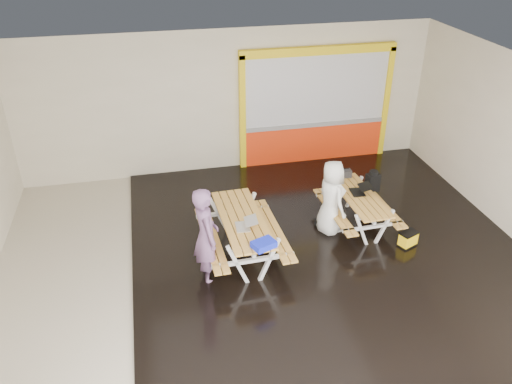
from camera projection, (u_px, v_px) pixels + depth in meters
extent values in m
cube|color=beige|center=(266.00, 260.00, 9.84)|extent=(10.00, 8.00, 0.01)
cube|color=white|center=(268.00, 81.00, 8.11)|extent=(10.00, 8.00, 0.01)
cube|color=beige|center=(228.00, 103.00, 12.37)|extent=(10.00, 0.01, 3.50)
cube|color=beige|center=(354.00, 350.00, 5.58)|extent=(10.00, 0.01, 3.50)
cube|color=black|center=(328.00, 251.00, 10.06)|extent=(7.50, 7.98, 0.05)
cube|color=#F8390F|center=(314.00, 143.00, 13.34)|extent=(3.60, 0.12, 1.00)
cube|color=gray|center=(315.00, 124.00, 13.08)|extent=(3.60, 0.14, 0.10)
cube|color=silver|center=(317.00, 89.00, 12.64)|extent=(3.60, 0.08, 1.72)
cube|color=yellow|center=(242.00, 115.00, 12.51)|extent=(0.14, 0.16, 2.90)
cube|color=yellow|center=(385.00, 103.00, 13.21)|extent=(0.14, 0.16, 2.90)
cube|color=yellow|center=(319.00, 50.00, 12.14)|extent=(3.88, 0.16, 0.20)
cube|color=gold|center=(226.00, 221.00, 9.47)|extent=(0.22, 2.18, 0.04)
cube|color=gold|center=(234.00, 220.00, 9.50)|extent=(0.22, 2.18, 0.04)
cube|color=gold|center=(242.00, 219.00, 9.54)|extent=(0.22, 2.18, 0.04)
cube|color=gold|center=(250.00, 218.00, 9.57)|extent=(0.22, 2.18, 0.04)
cube|color=gold|center=(258.00, 217.00, 9.61)|extent=(0.22, 2.18, 0.04)
cube|color=white|center=(238.00, 265.00, 8.97)|extent=(0.41, 0.08, 0.87)
cube|color=white|center=(269.00, 260.00, 9.09)|extent=(0.41, 0.08, 0.87)
cube|color=white|center=(253.00, 260.00, 9.01)|extent=(1.50, 0.13, 0.07)
cube|color=white|center=(253.00, 247.00, 8.87)|extent=(0.74, 0.09, 0.07)
cube|color=white|center=(219.00, 216.00, 10.36)|extent=(0.41, 0.08, 0.87)
cube|color=white|center=(247.00, 212.00, 10.49)|extent=(0.41, 0.08, 0.87)
cube|color=white|center=(233.00, 212.00, 10.40)|extent=(1.50, 0.13, 0.07)
cube|color=white|center=(233.00, 200.00, 10.26)|extent=(0.74, 0.09, 0.07)
cube|color=white|center=(242.00, 229.00, 9.64)|extent=(0.14, 1.79, 0.07)
cube|color=gold|center=(207.00, 239.00, 9.55)|extent=(0.22, 2.18, 0.04)
cube|color=gold|center=(215.00, 238.00, 9.58)|extent=(0.22, 2.18, 0.04)
cube|color=gold|center=(269.00, 230.00, 9.81)|extent=(0.22, 2.18, 0.04)
cube|color=gold|center=(277.00, 229.00, 9.85)|extent=(0.22, 2.18, 0.04)
cube|color=gold|center=(347.00, 198.00, 10.44)|extent=(0.19, 1.88, 0.04)
cube|color=gold|center=(353.00, 197.00, 10.47)|extent=(0.19, 1.88, 0.04)
cube|color=gold|center=(359.00, 196.00, 10.50)|extent=(0.19, 1.88, 0.04)
cube|color=gold|center=(365.00, 195.00, 10.53)|extent=(0.19, 1.88, 0.04)
cube|color=gold|center=(371.00, 194.00, 10.56)|extent=(0.19, 1.88, 0.04)
cube|color=white|center=(361.00, 230.00, 10.01)|extent=(0.35, 0.07, 0.75)
cube|color=white|center=(384.00, 227.00, 10.12)|extent=(0.35, 0.07, 0.75)
cube|color=white|center=(373.00, 227.00, 10.04)|extent=(1.29, 0.10, 0.06)
cube|color=white|center=(374.00, 216.00, 9.92)|extent=(0.64, 0.08, 0.06)
cube|color=white|center=(333.00, 195.00, 11.21)|extent=(0.35, 0.07, 0.75)
cube|color=white|center=(354.00, 192.00, 11.32)|extent=(0.35, 0.07, 0.75)
cube|color=white|center=(344.00, 192.00, 11.24)|extent=(1.29, 0.10, 0.06)
cube|color=white|center=(345.00, 182.00, 11.12)|extent=(0.64, 0.08, 0.06)
cube|color=white|center=(358.00, 204.00, 10.59)|extent=(0.11, 1.54, 0.06)
cube|color=gold|center=(332.00, 212.00, 10.51)|extent=(0.18, 1.88, 0.04)
cube|color=gold|center=(337.00, 211.00, 10.54)|extent=(0.18, 1.88, 0.04)
cube|color=gold|center=(378.00, 205.00, 10.74)|extent=(0.18, 1.88, 0.04)
cube|color=gold|center=(383.00, 204.00, 10.77)|extent=(0.18, 1.88, 0.04)
imported|color=#734F78|center=(206.00, 236.00, 8.95)|extent=(0.53, 0.73, 1.87)
imported|color=white|center=(331.00, 198.00, 10.32)|extent=(0.66, 0.87, 1.61)
cube|color=silver|center=(243.00, 227.00, 9.26)|extent=(0.26, 0.36, 0.02)
cube|color=silver|center=(251.00, 220.00, 9.22)|extent=(0.24, 0.36, 0.07)
cube|color=silver|center=(251.00, 220.00, 9.22)|extent=(0.21, 0.32, 0.05)
cube|color=black|center=(357.00, 192.00, 10.58)|extent=(0.28, 0.38, 0.02)
cube|color=black|center=(365.00, 186.00, 10.53)|extent=(0.26, 0.38, 0.07)
cube|color=silver|center=(365.00, 186.00, 10.53)|extent=(0.22, 0.33, 0.06)
cube|color=#1626D5|center=(264.00, 244.00, 8.71)|extent=(0.46, 0.40, 0.11)
cube|color=black|center=(343.00, 173.00, 11.15)|extent=(0.36, 0.19, 0.16)
cylinder|color=black|center=(343.00, 169.00, 11.09)|extent=(0.27, 0.03, 0.02)
cube|color=black|center=(373.00, 183.00, 11.17)|extent=(0.33, 0.25, 0.42)
cylinder|color=black|center=(374.00, 173.00, 11.06)|extent=(0.23, 0.23, 0.11)
cube|color=black|center=(324.00, 223.00, 10.77)|extent=(0.41, 0.35, 0.13)
cube|color=black|center=(407.00, 245.00, 10.16)|extent=(0.42, 0.36, 0.04)
cube|color=yellow|center=(408.00, 239.00, 10.10)|extent=(0.40, 0.33, 0.27)
cube|color=black|center=(409.00, 233.00, 10.02)|extent=(0.42, 0.36, 0.03)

